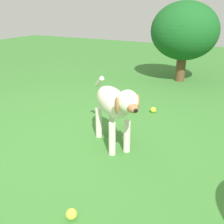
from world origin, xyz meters
The scene contains 5 objects.
ground centered at (0.00, 0.00, 0.00)m, with size 14.00×14.00×0.00m, color #38722D.
dog centered at (-0.25, -0.22, 0.39)m, with size 0.70×0.61×0.59m.
tennis_ball_0 centered at (-0.43, 0.66, 0.03)m, with size 0.07×0.07×0.07m, color #CBD13B.
tennis_ball_1 centered at (-0.29, -1.13, 0.03)m, with size 0.07×0.07×0.07m, color #C9D32D.
shrub_near centered at (-0.20, -2.66, 0.78)m, with size 1.04×0.94×1.23m.
Camera 1 is at (-1.20, 1.62, 1.16)m, focal length 42.60 mm.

